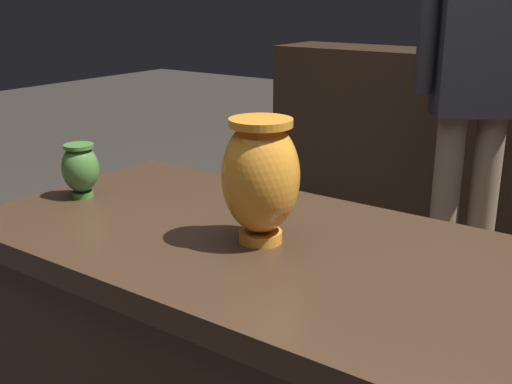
# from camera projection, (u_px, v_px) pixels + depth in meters

# --- Properties ---
(vase_centerpiece) EXTENTS (0.15, 0.15, 0.25)m
(vase_centerpiece) POSITION_uv_depth(u_px,v_px,m) (261.00, 176.00, 1.23)
(vase_centerpiece) COLOR orange
(vase_centerpiece) RESTS_ON display_plinth
(vase_tall_behind) EXTENTS (0.09, 0.09, 0.13)m
(vase_tall_behind) POSITION_uv_depth(u_px,v_px,m) (80.00, 168.00, 1.52)
(vase_tall_behind) COLOR #477A38
(vase_tall_behind) RESTS_ON display_plinth
(visitor_center_back) EXTENTS (0.40, 0.33, 1.68)m
(visitor_center_back) POSITION_uv_depth(u_px,v_px,m) (478.00, 72.00, 2.36)
(visitor_center_back) COLOR #846B56
(visitor_center_back) RESTS_ON ground_plane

